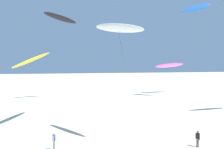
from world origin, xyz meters
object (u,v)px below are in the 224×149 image
at_px(flying_kite_1, 196,8).
at_px(flying_kite_4, 169,65).
at_px(flying_kite_3, 33,60).
at_px(person_near_left, 54,141).
at_px(flying_kite_5, 118,28).
at_px(flying_kite_7, 60,18).
at_px(person_foreground_walker, 198,138).

relative_size(flying_kite_1, flying_kite_4, 2.58).
xyz_separation_m(flying_kite_3, person_near_left, (3.06, -9.95, -7.34)).
bearing_deg(flying_kite_1, flying_kite_3, -154.29).
xyz_separation_m(flying_kite_5, flying_kite_7, (-6.25, 25.76, 5.08)).
relative_size(flying_kite_1, flying_kite_3, 1.83).
bearing_deg(person_foreground_walker, flying_kite_3, 145.39).
bearing_deg(person_near_left, flying_kite_5, 13.40).
bearing_deg(flying_kite_4, person_foreground_walker, -109.23).
relative_size(flying_kite_4, flying_kite_7, 0.44).
xyz_separation_m(flying_kite_3, person_foreground_walker, (16.38, -11.31, -7.42)).
height_order(flying_kite_3, flying_kite_7, flying_kite_7).
bearing_deg(person_foreground_walker, person_near_left, 174.18).
xyz_separation_m(flying_kite_1, flying_kite_7, (-27.20, 2.74, -2.39)).
bearing_deg(flying_kite_3, flying_kite_7, 80.15).
distance_m(person_foreground_walker, person_near_left, 13.39).
height_order(flying_kite_1, person_near_left, flying_kite_1).
distance_m(flying_kite_1, flying_kite_7, 27.44).
relative_size(flying_kite_3, flying_kite_5, 0.89).
distance_m(flying_kite_4, flying_kite_5, 37.95).
height_order(flying_kite_1, flying_kite_4, flying_kite_1).
bearing_deg(flying_kite_5, flying_kite_7, 103.64).
bearing_deg(flying_kite_4, flying_kite_7, -165.66).
height_order(flying_kite_1, flying_kite_5, flying_kite_1).
xyz_separation_m(flying_kite_7, person_foreground_walker, (13.38, -28.59, -15.58)).
height_order(person_foreground_walker, person_near_left, person_near_left).
bearing_deg(flying_kite_1, flying_kite_5, -132.30).
relative_size(flying_kite_1, flying_kite_5, 1.63).
bearing_deg(flying_kite_1, flying_kite_4, 99.49).
distance_m(flying_kite_5, person_foreground_walker, 13.00).
bearing_deg(flying_kite_1, flying_kite_7, 174.24).
xyz_separation_m(flying_kite_4, person_foreground_walker, (-12.26, -35.15, -6.04)).
xyz_separation_m(flying_kite_5, person_near_left, (-6.19, -1.47, -10.43)).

